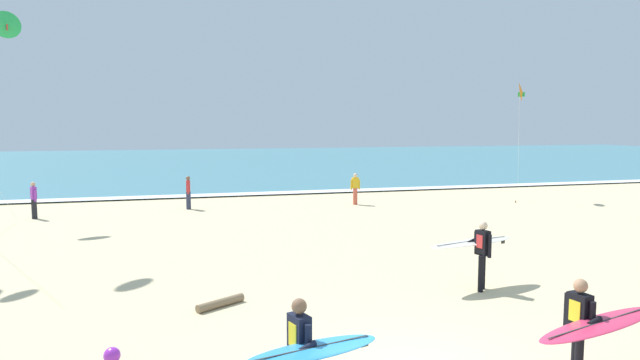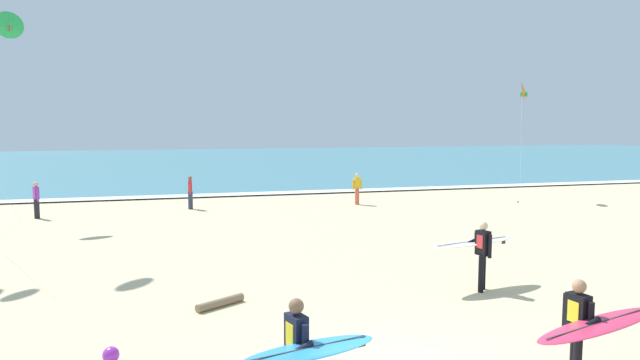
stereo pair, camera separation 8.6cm
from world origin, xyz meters
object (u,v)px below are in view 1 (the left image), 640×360
Objects in this scene: driftwood_log at (221,303)px; kite_delta_amber_high at (521,92)px; kite_delta_emerald_low at (6,25)px; beach_ball at (112,355)px; surfer_trailing at (589,325)px; surfer_third at (477,246)px; surfer_lead at (306,351)px; bystander_purple_top at (34,200)px; bystander_red_top at (188,192)px; bystander_yellow_top at (355,189)px.

kite_delta_amber_high is at bearing 38.61° from driftwood_log.
kite_delta_emerald_low is 30.70× the size of beach_ball.
surfer_trailing is 0.91× the size of surfer_third.
kite_delta_amber_high reaches higher than surfer_lead.
bystander_purple_top reaches higher than beach_ball.
driftwood_log is at bearing -89.22° from bystander_red_top.
surfer_lead is at bearing -110.81° from bystander_yellow_top.
surfer_third reaches higher than beach_ball.
beach_ball is at bearing -165.10° from surfer_third.
beach_ball is (-8.23, -2.19, -0.91)m from surfer_third.
bystander_red_top is 1.00× the size of bystander_yellow_top.
kite_delta_amber_high is 25.77m from beach_ball.
kite_delta_emerald_low reaches higher than surfer_trailing.
kite_delta_emerald_low reaches higher than bystander_yellow_top.
surfer_third reaches higher than driftwood_log.
bystander_red_top and bystander_yellow_top have the same top height.
surfer_trailing is 20.75m from bystander_red_top.
surfer_trailing is at bearing -58.65° from bystander_purple_top.
kite_delta_amber_high is 3.94× the size of bystander_red_top.
surfer_third is (5.53, 4.93, 0.01)m from surfer_lead.
surfer_trailing is at bearing -47.39° from driftwood_log.
surfer_lead is at bearing -66.60° from kite_delta_emerald_low.
bystander_yellow_top is (15.19, 1.03, -7.18)m from kite_delta_emerald_low.
driftwood_log is (-4.96, 5.39, -0.95)m from surfer_trailing.
beach_ball is (-19.25, -16.19, -5.60)m from kite_delta_amber_high.
bystander_red_top is at bearing 176.89° from kite_delta_amber_high.
bystander_red_top is at bearing 104.40° from surfer_trailing.
bystander_purple_top is at bearing 132.71° from surfer_third.
kite_delta_emerald_low reaches higher than bystander_purple_top.
bystander_red_top is at bearing 90.78° from driftwood_log.
driftwood_log is (-6.20, 0.24, -0.96)m from surfer_third.
surfer_third is at bearing -66.81° from bystander_red_top.
driftwood_log is at bearing 50.19° from beach_ball.
beach_ball is (4.64, -16.13, -0.67)m from bystander_purple_top.
bystander_red_top is (7.01, 1.67, -7.18)m from kite_delta_emerald_low.
surfer_third is at bearing -47.29° from bystander_purple_top.
surfer_trailing is at bearing -75.60° from bystander_red_top.
kite_delta_emerald_low is at bearing 118.93° from driftwood_log.
surfer_third is 1.63× the size of bystander_purple_top.
bystander_purple_top is at bearing 111.26° from surfer_lead.
surfer_third is 1.63× the size of bystander_yellow_top.
surfer_trailing is 1.49× the size of bystander_yellow_top.
bystander_red_top and bystander_purple_top have the same top height.
bystander_red_top is 1.00× the size of bystander_purple_top.
kite_delta_emerald_low is 18.10m from beach_ball.
surfer_trailing is 8.47× the size of beach_ball.
surfer_lead reaches higher than bystander_purple_top.
kite_delta_emerald_low is at bearing -178.32° from kite_delta_amber_high.
surfer_trailing reaches higher than driftwood_log.
beach_ball is 3.17m from driftwood_log.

